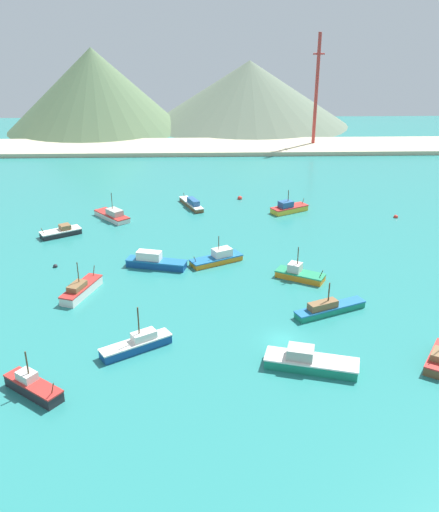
{
  "coord_description": "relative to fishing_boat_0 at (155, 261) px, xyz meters",
  "views": [
    {
      "loc": [
        -10.0,
        -62.93,
        39.41
      ],
      "look_at": [
        -7.53,
        21.95,
        2.52
      ],
      "focal_mm": 39.56,
      "sensor_mm": 36.0,
      "label": 1
    }
  ],
  "objects": [
    {
      "name": "ground",
      "position": [
        18.35,
        6.51,
        -1.24
      ],
      "size": [
        260.0,
        280.0,
        0.5
      ],
      "color": "teal"
    },
    {
      "name": "fishing_boat_0",
      "position": [
        0.0,
        0.0,
        0.0
      ],
      "size": [
        10.48,
        4.95,
        2.73
      ],
      "color": "#14478C",
      "rests_on": "ground"
    },
    {
      "name": "fishing_boat_2",
      "position": [
        -0.25,
        -25.32,
        -0.14
      ],
      "size": [
        9.1,
        6.76,
        6.01
      ],
      "color": "#14478C",
      "rests_on": "ground"
    },
    {
      "name": "buoy_1",
      "position": [
        16.61,
        36.88,
        -0.8
      ],
      "size": [
        1.09,
        1.09,
        1.09
      ],
      "color": "red",
      "rests_on": "ground"
    },
    {
      "name": "hill_central",
      "position": [
        25.88,
        131.12,
        10.54
      ],
      "size": [
        74.61,
        74.61,
        23.05
      ],
      "color": "#60705B",
      "rests_on": "ground"
    },
    {
      "name": "buoy_0",
      "position": [
        48.31,
        23.27,
        -0.83
      ],
      "size": [
        0.91,
        0.91,
        0.91
      ],
      "color": "red",
      "rests_on": "ground"
    },
    {
      "name": "fishing_boat_8",
      "position": [
        5.71,
        31.55,
        -0.24
      ],
      "size": [
        5.61,
        10.1,
        2.06
      ],
      "color": "brown",
      "rests_on": "ground"
    },
    {
      "name": "fishing_boat_1",
      "position": [
        -19.01,
        15.14,
        -0.3
      ],
      "size": [
        7.91,
        6.29,
        2.18
      ],
      "color": "#232328",
      "rests_on": "ground"
    },
    {
      "name": "hill_west",
      "position": [
        -30.42,
        122.61,
        13.09
      ],
      "size": [
        62.88,
        62.88,
        28.17
      ],
      "color": "#56704C",
      "rests_on": "ground"
    },
    {
      "name": "beach_strip",
      "position": [
        18.35,
        88.87,
        -0.39
      ],
      "size": [
        247.0,
        21.53,
        1.2
      ],
      "primitive_type": "cube",
      "color": "#C6B793",
      "rests_on": "ground"
    },
    {
      "name": "fishing_boat_11",
      "position": [
        23.5,
        -5.26,
        -0.17
      ],
      "size": [
        8.14,
        6.2,
        5.43
      ],
      "color": "orange",
      "rests_on": "ground"
    },
    {
      "name": "fishing_boat_9",
      "position": [
        20.78,
        -29.92,
        -0.07
      ],
      "size": [
        11.6,
        6.11,
        2.7
      ],
      "color": "#198466",
      "rests_on": "ground"
    },
    {
      "name": "buoy_2",
      "position": [
        -16.72,
        0.38,
        -0.86
      ],
      "size": [
        0.76,
        0.76,
        0.76
      ],
      "color": "#232328",
      "rests_on": "ground"
    },
    {
      "name": "fishing_boat_6",
      "position": [
        26.45,
        27.56,
        -0.1
      ],
      "size": [
        8.56,
        6.49,
        4.87
      ],
      "color": "gold",
      "rests_on": "ground"
    },
    {
      "name": "radio_tower",
      "position": [
        43.18,
        90.64,
        16.33
      ],
      "size": [
        3.4,
        2.72,
        33.97
      ],
      "color": "#B7332D",
      "rests_on": "ground"
    },
    {
      "name": "fishing_boat_5",
      "position": [
        36.75,
        -29.44,
        -0.18
      ],
      "size": [
        5.92,
        7.46,
        5.39
      ],
      "color": "brown",
      "rests_on": "ground"
    },
    {
      "name": "fishing_boat_7",
      "position": [
        -10.53,
        24.11,
        -0.16
      ],
      "size": [
        8.32,
        9.04,
        5.66
      ],
      "color": "silver",
      "rests_on": "ground"
    },
    {
      "name": "fishing_boat_4",
      "position": [
        -10.36,
        -9.89,
        -0.09
      ],
      "size": [
        5.23,
        9.12,
        5.51
      ],
      "color": "silver",
      "rests_on": "ground"
    },
    {
      "name": "fishing_boat_13",
      "position": [
        -11.03,
        -33.86,
        -0.08
      ],
      "size": [
        7.61,
        6.55,
        5.31
      ],
      "color": "#232328",
      "rests_on": "ground"
    },
    {
      "name": "fishing_boat_10",
      "position": [
        25.88,
        -16.56,
        -0.23
      ],
      "size": [
        10.95,
        6.35,
        4.8
      ],
      "color": "#198466",
      "rests_on": "ground"
    },
    {
      "name": "fishing_boat_12",
      "position": [
        10.6,
        1.53,
        -0.16
      ],
      "size": [
        9.39,
        6.67,
        4.8
      ],
      "color": "orange",
      "rests_on": "ground"
    }
  ]
}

